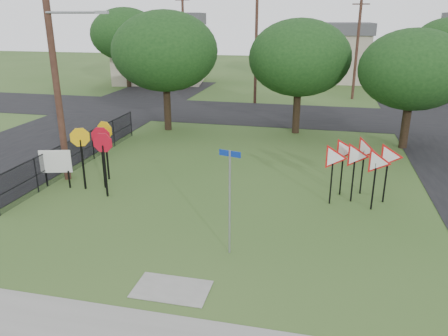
# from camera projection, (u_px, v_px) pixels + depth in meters

# --- Properties ---
(ground) EXTENTS (140.00, 140.00, 0.00)m
(ground) POSITION_uv_depth(u_px,v_px,m) (197.00, 246.00, 13.79)
(ground) COLOR #2E4E1D
(sidewalk) EXTENTS (30.00, 1.60, 0.02)m
(sidewalk) POSITION_uv_depth(u_px,v_px,m) (145.00, 335.00, 9.92)
(sidewalk) COLOR gray
(sidewalk) RESTS_ON ground
(street_left) EXTENTS (8.00, 50.00, 0.02)m
(street_left) POSITION_uv_depth(u_px,v_px,m) (48.00, 140.00, 25.52)
(street_left) COLOR black
(street_left) RESTS_ON ground
(street_far) EXTENTS (60.00, 8.00, 0.02)m
(street_far) POSITION_uv_depth(u_px,v_px,m) (273.00, 114.00, 32.19)
(street_far) COLOR black
(street_far) RESTS_ON ground
(curb_pad) EXTENTS (2.00, 1.20, 0.02)m
(curb_pad) POSITION_uv_depth(u_px,v_px,m) (172.00, 289.00, 11.57)
(curb_pad) COLOR gray
(curb_pad) RESTS_ON ground
(street_name_sign) EXTENTS (0.66, 0.19, 3.27)m
(street_name_sign) POSITION_uv_depth(u_px,v_px,m) (230.00, 197.00, 12.78)
(street_name_sign) COLOR gray
(street_name_sign) RESTS_ON ground
(stop_sign_cluster) EXTENTS (2.05, 1.99, 2.65)m
(stop_sign_cluster) POSITION_uv_depth(u_px,v_px,m) (98.00, 143.00, 17.81)
(stop_sign_cluster) COLOR black
(stop_sign_cluster) RESTS_ON ground
(yield_sign_cluster) EXTENTS (3.08, 2.08, 2.41)m
(yield_sign_cluster) POSITION_uv_depth(u_px,v_px,m) (360.00, 158.00, 16.59)
(yield_sign_cluster) COLOR black
(yield_sign_cluster) RESTS_ON ground
(info_board) EXTENTS (1.26, 0.39, 1.62)m
(info_board) POSITION_uv_depth(u_px,v_px,m) (56.00, 163.00, 18.20)
(info_board) COLOR black
(info_board) RESTS_ON ground
(utility_pole_main) EXTENTS (3.55, 0.33, 10.00)m
(utility_pole_main) POSITION_uv_depth(u_px,v_px,m) (55.00, 59.00, 17.74)
(utility_pole_main) COLOR #472B20
(utility_pole_main) RESTS_ON ground
(far_pole_a) EXTENTS (1.40, 0.24, 9.00)m
(far_pole_a) POSITION_uv_depth(u_px,v_px,m) (256.00, 46.00, 34.78)
(far_pole_a) COLOR #472B20
(far_pole_a) RESTS_ON ground
(far_pole_b) EXTENTS (1.40, 0.24, 8.50)m
(far_pole_b) POSITION_uv_depth(u_px,v_px,m) (357.00, 48.00, 36.86)
(far_pole_b) COLOR #472B20
(far_pole_b) RESTS_ON ground
(far_pole_c) EXTENTS (1.40, 0.24, 9.00)m
(far_pole_c) POSITION_uv_depth(u_px,v_px,m) (184.00, 41.00, 41.99)
(far_pole_c) COLOR #472B20
(far_pole_c) RESTS_ON ground
(fence_run) EXTENTS (0.05, 11.55, 1.50)m
(fence_run) POSITION_uv_depth(u_px,v_px,m) (81.00, 150.00, 20.88)
(fence_run) COLOR black
(fence_run) RESTS_ON ground
(house_left) EXTENTS (10.58, 8.88, 7.20)m
(house_left) POSITION_uv_depth(u_px,v_px,m) (160.00, 48.00, 46.83)
(house_left) COLOR #B4A990
(house_left) RESTS_ON ground
(house_mid) EXTENTS (8.40, 8.40, 6.20)m
(house_mid) POSITION_uv_depth(u_px,v_px,m) (331.00, 51.00, 48.72)
(house_mid) COLOR #B4A990
(house_mid) RESTS_ON ground
(tree_near_left) EXTENTS (6.40, 6.40, 7.27)m
(tree_near_left) POSITION_uv_depth(u_px,v_px,m) (165.00, 51.00, 26.34)
(tree_near_left) COLOR black
(tree_near_left) RESTS_ON ground
(tree_near_mid) EXTENTS (6.00, 6.00, 6.80)m
(tree_near_mid) POSITION_uv_depth(u_px,v_px,m) (299.00, 58.00, 25.68)
(tree_near_mid) COLOR black
(tree_near_mid) RESTS_ON ground
(tree_near_right) EXTENTS (5.60, 5.60, 6.33)m
(tree_near_right) POSITION_uv_depth(u_px,v_px,m) (413.00, 70.00, 22.67)
(tree_near_right) COLOR black
(tree_near_right) RESTS_ON ground
(tree_far_left) EXTENTS (6.80, 6.80, 7.73)m
(tree_far_left) POSITION_uv_depth(u_px,v_px,m) (125.00, 34.00, 43.07)
(tree_far_left) COLOR black
(tree_far_left) RESTS_ON ground
(tree_far_right) EXTENTS (6.00, 6.00, 6.80)m
(tree_far_right) POSITION_uv_depth(u_px,v_px,m) (448.00, 44.00, 38.79)
(tree_far_right) COLOR black
(tree_far_right) RESTS_ON ground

